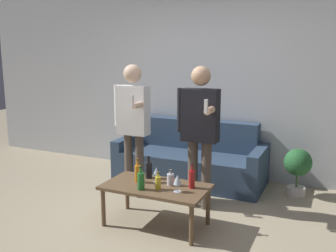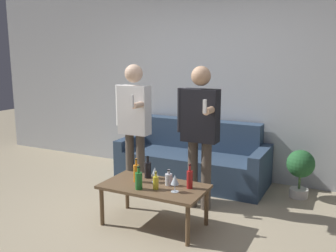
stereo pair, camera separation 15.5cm
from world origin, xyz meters
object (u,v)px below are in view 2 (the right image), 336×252
object	(u,v)px
person_standing_left	(134,119)
person_standing_right	(200,126)
coffee_table	(154,190)
couch	(193,160)
bottle_orange	(139,180)

from	to	relation	value
person_standing_left	person_standing_right	xyz separation A→B (m)	(0.85, 0.00, -0.02)
coffee_table	person_standing_right	world-z (taller)	person_standing_right
couch	person_standing_left	size ratio (longest dim) A/B	1.25
coffee_table	bottle_orange	xyz separation A→B (m)	(-0.08, -0.16, 0.14)
coffee_table	person_standing_right	bearing A→B (deg)	68.84
coffee_table	person_standing_left	xyz separation A→B (m)	(-0.61, 0.62, 0.59)
bottle_orange	person_standing_right	xyz separation A→B (m)	(0.32, 0.78, 0.43)
couch	person_standing_left	bearing A→B (deg)	-116.84
couch	bottle_orange	bearing A→B (deg)	-86.57
coffee_table	couch	bearing A→B (deg)	96.97
couch	coffee_table	size ratio (longest dim) A/B	1.91
bottle_orange	coffee_table	bearing A→B (deg)	63.08
coffee_table	bottle_orange	distance (m)	0.23
person_standing_right	couch	bearing A→B (deg)	116.36
coffee_table	person_standing_left	bearing A→B (deg)	134.49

